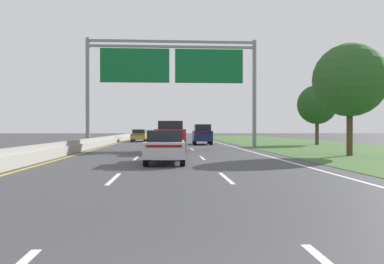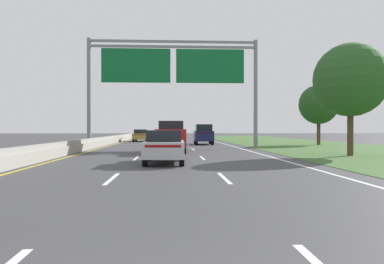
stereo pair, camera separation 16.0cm
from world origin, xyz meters
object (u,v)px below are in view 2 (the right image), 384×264
overhead_sign_gantry (173,70)px  car_navy_right_lane_suv (203,134)px  car_silver_centre_lane_sedan (165,146)px  roadside_tree_mid (319,105)px  pickup_truck_red (171,137)px  roadside_tree_near (350,80)px  car_gold_left_lane_sedan (141,135)px

overhead_sign_gantry → car_navy_right_lane_suv: size_ratio=3.18×
car_silver_centre_lane_sedan → roadside_tree_mid: size_ratio=0.72×
pickup_truck_red → roadside_tree_near: size_ratio=0.80×
roadside_tree_mid → roadside_tree_near: bearing=-104.8°
car_silver_centre_lane_sedan → roadside_tree_near: bearing=-67.5°
pickup_truck_red → roadside_tree_near: (10.80, -4.33, 3.50)m
overhead_sign_gantry → pickup_truck_red: overhead_sign_gantry is taller
car_navy_right_lane_suv → roadside_tree_mid: roadside_tree_mid is taller
pickup_truck_red → roadside_tree_mid: 19.25m
roadside_tree_near → roadside_tree_mid: size_ratio=1.11×
car_gold_left_lane_sedan → roadside_tree_mid: size_ratio=0.72×
overhead_sign_gantry → car_silver_centre_lane_sedan: size_ratio=3.40×
pickup_truck_red → roadside_tree_mid: size_ratio=0.88×
car_gold_left_lane_sedan → roadside_tree_near: size_ratio=0.65×
roadside_tree_near → roadside_tree_mid: roadside_tree_near is taller
car_navy_right_lane_suv → car_silver_centre_lane_sedan: car_navy_right_lane_suv is taller
car_navy_right_lane_suv → overhead_sign_gantry: bearing=155.6°
overhead_sign_gantry → pickup_truck_red: size_ratio=2.78×
car_silver_centre_lane_sedan → roadside_tree_near: roadside_tree_near is taller
roadside_tree_mid → pickup_truck_red: bearing=-142.2°
car_silver_centre_lane_sedan → car_navy_right_lane_suv: bearing=-8.5°
car_navy_right_lane_suv → pickup_truck_red: bearing=167.3°
car_navy_right_lane_suv → roadside_tree_mid: bearing=-99.2°
overhead_sign_gantry → roadside_tree_mid: bearing=17.1°
pickup_truck_red → car_gold_left_lane_sedan: (-3.88, 23.58, -0.26)m
pickup_truck_red → car_gold_left_lane_sedan: 23.90m
car_navy_right_lane_suv → car_gold_left_lane_sedan: 12.23m
car_navy_right_lane_suv → car_silver_centre_lane_sedan: (-3.75, -22.51, -0.28)m
pickup_truck_red → car_gold_left_lane_sedan: bearing=10.0°
overhead_sign_gantry → car_navy_right_lane_suv: overhead_sign_gantry is taller
overhead_sign_gantry → roadside_tree_mid: size_ratio=2.46×
car_silver_centre_lane_sedan → overhead_sign_gantry: bearing=-0.9°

